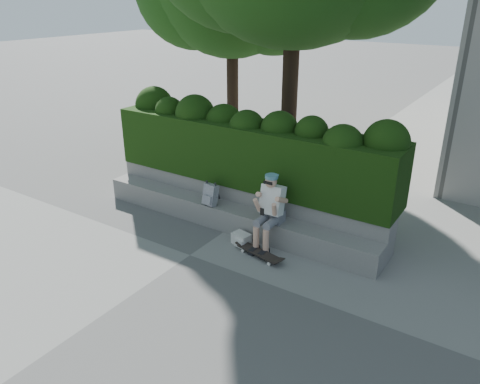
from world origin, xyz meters
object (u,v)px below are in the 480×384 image
Objects in this scene: skateboard at (259,253)px; backpack_plaid at (210,195)px; person at (270,208)px; backpack_ground at (241,239)px.

backpack_plaid is at bearing 171.82° from skateboard.
backpack_plaid reaches higher than skateboard.
person is 3.36× the size of backpack_plaid.
person reaches higher than backpack_plaid.
person is at bearing 37.31° from backpack_ground.
person is at bearing 107.99° from skateboard.
backpack_plaid is (-1.43, 0.52, 0.58)m from skateboard.
backpack_ground is at bearing -9.71° from backpack_plaid.
skateboard is 2.82× the size of backpack_ground.
skateboard is at bearing -83.71° from person.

